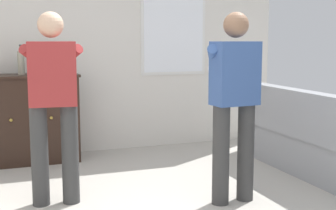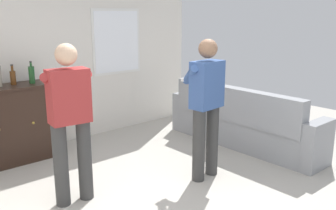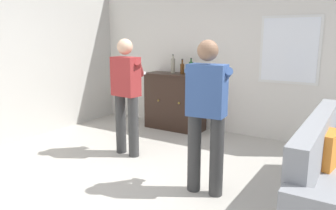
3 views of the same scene
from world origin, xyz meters
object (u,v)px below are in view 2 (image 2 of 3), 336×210
bottle_liquor_amber (13,77)px  person_standing_left (70,117)px  person_standing_right (206,103)px  sideboard_cabinet (10,125)px  bottle_wine_green (32,74)px  couch (241,124)px

bottle_liquor_amber → person_standing_left: bearing=-90.4°
person_standing_right → sideboard_cabinet: bearing=128.2°
sideboard_cabinet → bottle_wine_green: bearing=-3.3°
sideboard_cabinet → bottle_wine_green: (0.34, -0.02, 0.64)m
sideboard_cabinet → bottle_liquor_amber: 0.63m
bottle_wine_green → person_standing_right: bearing=-57.9°
person_standing_right → bottle_wine_green: bearing=122.1°
person_standing_left → person_standing_right: size_ratio=1.00×
sideboard_cabinet → person_standing_right: bearing=-51.8°
couch → person_standing_left: (-2.70, 0.10, 0.60)m
couch → bottle_liquor_amber: size_ratio=9.53×
person_standing_left → bottle_wine_green: bearing=81.3°
bottle_wine_green → bottle_liquor_amber: 0.24m
bottle_wine_green → bottle_liquor_amber: (-0.22, 0.08, -0.02)m
bottle_wine_green → person_standing_right: 2.38m
couch → bottle_wine_green: 3.06m
couch → bottle_wine_green: bottle_wine_green is taller
sideboard_cabinet → bottle_liquor_amber: (0.11, 0.06, 0.62)m
bottle_liquor_amber → person_standing_right: (1.48, -2.08, -0.21)m
bottle_liquor_amber → couch: bearing=-32.2°
couch → bottle_wine_green: size_ratio=8.56×
person_standing_left → person_standing_right: (1.49, -0.49, 0.00)m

